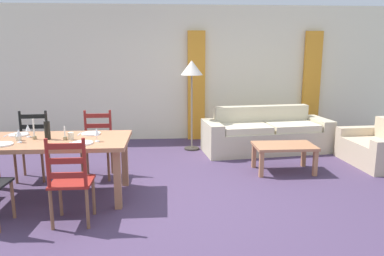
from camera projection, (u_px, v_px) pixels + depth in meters
The scene contains 27 objects.
ground_plane at pixel (159, 199), 4.59m from camera, with size 9.60×9.60×0.02m, color #473554.
wall_far at pixel (161, 74), 7.54m from camera, with size 9.60×0.16×2.70m, color #F2E7C1.
curtain_panel_left at pixel (196, 86), 7.50m from camera, with size 0.35×0.08×2.20m, color orange.
curtain_panel_right at pixel (311, 86), 7.66m from camera, with size 0.35×0.08×2.20m, color orange.
dining_table at pixel (50, 146), 4.48m from camera, with size 1.90×0.96×0.75m.
dining_chair_near_right at pixel (71, 181), 3.82m from camera, with size 0.42×0.40×0.96m.
dining_chair_far_left at pixel (33, 146), 5.26m from camera, with size 0.44×0.42×0.96m.
dining_chair_far_right at pixel (97, 145), 5.32m from camera, with size 0.42×0.40×0.96m.
dinner_plate_near_left at pixel (2, 144), 4.19m from camera, with size 0.24×0.24×0.02m, color white.
dinner_plate_near_right at pixel (82, 143), 4.25m from camera, with size 0.24×0.24×0.02m, color white.
fork_near_right at pixel (69, 144), 4.24m from camera, with size 0.02×0.17×0.01m, color silver.
dinner_plate_far_left at pixel (19, 135), 4.68m from camera, with size 0.24×0.24×0.02m, color white.
fork_far_left at pixel (7, 135), 4.67m from camera, with size 0.02×0.17×0.01m, color silver.
dinner_plate_far_right at pixel (91, 134), 4.74m from camera, with size 0.24×0.24×0.02m, color white.
fork_far_right at pixel (79, 134), 4.73m from camera, with size 0.02×0.17×0.01m, color silver.
wine_bottle at pixel (47, 130), 4.45m from camera, with size 0.07×0.07×0.32m.
wine_glass_near_left at pixel (19, 133), 4.29m from camera, with size 0.06×0.06×0.16m.
wine_glass_near_right at pixel (97, 132), 4.34m from camera, with size 0.06×0.06×0.16m.
wine_glass_far_left at pixel (28, 128), 4.56m from camera, with size 0.06×0.06×0.16m.
coffee_cup_primary at pixel (71, 136), 4.44m from camera, with size 0.07×0.07×0.09m, color beige.
coffee_cup_secondary at pixel (18, 137), 4.40m from camera, with size 0.07×0.07×0.09m, color beige.
candle_tall at pixel (34, 133), 4.46m from camera, with size 0.05×0.05×0.25m.
candle_short at pixel (65, 136), 4.43m from camera, with size 0.05×0.05×0.17m.
couch at pixel (265, 135), 6.76m from camera, with size 2.36×1.08×0.80m.
coffee_table at pixel (284, 149), 5.56m from camera, with size 0.90×0.56×0.42m.
armchair_upholstered at pixel (380, 149), 5.94m from camera, with size 0.87×1.21×0.72m.
standing_lamp at pixel (192, 73), 6.62m from camera, with size 0.40×0.40×1.64m.
Camera 1 is at (0.11, -4.33, 1.79)m, focal length 34.53 mm.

